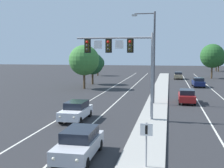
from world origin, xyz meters
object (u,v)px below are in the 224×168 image
(tree_far_right_a, at_px, (216,59))
(tree_far_right_c, at_px, (212,56))
(car_receding_red, at_px, (187,96))
(overhead_signal_mast, at_px, (125,56))
(street_lamp_median, at_px, (152,52))
(car_receding_navy, at_px, (198,82))
(tree_far_left_c, at_px, (98,63))
(tree_far_left_a, at_px, (84,60))
(car_oncoming_white, at_px, (76,111))
(median_sign_post, at_px, (146,138))
(car_oncoming_silver, at_px, (79,143))
(tree_far_left_b, at_px, (92,64))
(car_receding_tan, at_px, (178,75))
(tree_far_right_b, at_px, (219,60))

(tree_far_right_a, bearing_deg, tree_far_right_c, -100.16)
(car_receding_red, bearing_deg, overhead_signal_mast, -120.50)
(street_lamp_median, xyz_separation_m, car_receding_navy, (6.74, 18.77, -4.97))
(tree_far_left_c, xyz_separation_m, tree_far_left_a, (4.48, -27.36, 1.36))
(tree_far_left_c, bearing_deg, tree_far_right_a, 38.85)
(car_oncoming_white, bearing_deg, median_sign_post, -55.35)
(car_oncoming_silver, relative_size, car_receding_navy, 0.99)
(car_receding_navy, relative_size, tree_far_left_b, 0.78)
(car_receding_tan, distance_m, tree_far_right_b, 32.85)
(tree_far_right_a, distance_m, tree_far_right_b, 2.33)
(median_sign_post, height_order, car_oncoming_silver, median_sign_post)
(median_sign_post, relative_size, tree_far_left_b, 0.38)
(overhead_signal_mast, height_order, tree_far_left_c, overhead_signal_mast)
(median_sign_post, bearing_deg, tree_far_right_a, 79.50)
(tree_far_right_b, distance_m, tree_far_left_a, 58.59)
(car_receding_tan, relative_size, tree_far_left_b, 0.78)
(tree_far_right_b, xyz_separation_m, tree_far_left_a, (-28.38, -51.25, 0.98))
(car_receding_tan, relative_size, tree_far_left_c, 0.92)
(tree_far_left_c, relative_size, tree_far_right_b, 0.89)
(street_lamp_median, bearing_deg, tree_far_right_c, 72.88)
(car_oncoming_silver, relative_size, tree_far_left_a, 0.64)
(tree_far_left_b, distance_m, tree_far_left_c, 20.88)
(overhead_signal_mast, distance_m, car_receding_tan, 42.46)
(car_oncoming_white, bearing_deg, tree_far_left_a, 104.60)
(car_receding_navy, relative_size, car_receding_tan, 1.00)
(tree_far_left_b, height_order, tree_far_right_a, tree_far_left_b)
(overhead_signal_mast, distance_m, car_receding_red, 12.16)
(car_receding_red, bearing_deg, median_sign_post, -98.49)
(median_sign_post, xyz_separation_m, tree_far_right_c, (10.42, 55.24, 3.48))
(car_oncoming_silver, xyz_separation_m, car_receding_navy, (9.57, 36.49, 0.00))
(car_oncoming_silver, xyz_separation_m, car_oncoming_white, (-3.01, 8.74, 0.00))
(car_receding_red, bearing_deg, tree_far_left_c, 117.39)
(tree_far_right_b, relative_size, tree_far_left_a, 0.79)
(street_lamp_median, relative_size, tree_far_left_a, 1.43)
(car_receding_navy, distance_m, tree_far_right_c, 18.86)
(car_receding_red, xyz_separation_m, tree_far_left_c, (-19.83, 38.26, 2.38))
(car_receding_tan, bearing_deg, car_receding_red, -89.95)
(street_lamp_median, xyz_separation_m, tree_far_right_a, (16.57, 66.15, -2.08))
(overhead_signal_mast, height_order, tree_far_right_c, tree_far_right_c)
(car_receding_tan, xyz_separation_m, tree_far_right_b, (13.06, 30.01, 2.77))
(car_receding_red, height_order, tree_far_right_c, tree_far_right_c)
(car_oncoming_silver, distance_m, tree_far_left_c, 59.19)
(overhead_signal_mast, relative_size, tree_far_right_a, 1.26)
(tree_far_right_b, bearing_deg, tree_far_left_b, -123.01)
(tree_far_right_b, bearing_deg, car_receding_tan, -113.52)
(median_sign_post, height_order, tree_far_right_a, tree_far_right_a)
(tree_far_left_a, bearing_deg, car_receding_red, -35.39)
(overhead_signal_mast, distance_m, tree_far_right_c, 46.44)
(car_receding_navy, distance_m, car_receding_tan, 15.34)
(street_lamp_median, height_order, car_oncoming_white, street_lamp_median)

